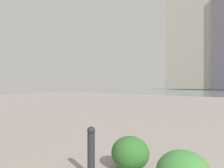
{
  "coord_description": "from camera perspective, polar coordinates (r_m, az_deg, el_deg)",
  "views": [
    {
      "loc": [
        0.29,
        1.89,
        1.51
      ],
      "look_at": [
        8.34,
        -7.01,
        1.49
      ],
      "focal_mm": 38.79,
      "sensor_mm": 36.0,
      "label": 1
    }
  ],
  "objects": [
    {
      "name": "building_highrise",
      "position": [
        77.27,
        18.89,
        11.22
      ],
      "size": [
        14.01,
        10.18,
        34.99
      ],
      "color": "#B2A899",
      "rests_on": "ground"
    },
    {
      "name": "bollard_near",
      "position": [
        4.04,
        -4.95,
        -15.44
      ],
      "size": [
        0.13,
        0.13,
        0.82
      ],
      "color": "#232328",
      "rests_on": "ground"
    },
    {
      "name": "shrub_low",
      "position": [
        4.41,
        4.31,
        -15.91
      ],
      "size": [
        0.69,
        0.62,
        0.59
      ],
      "color": "#2D6628",
      "rests_on": "ground"
    }
  ]
}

